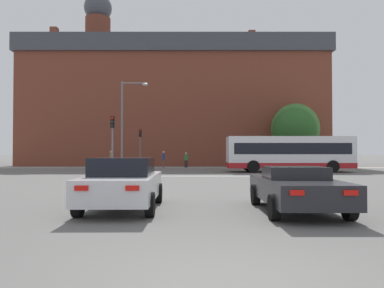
{
  "coord_description": "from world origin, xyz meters",
  "views": [
    {
      "loc": [
        -0.42,
        -4.59,
        1.67
      ],
      "look_at": [
        -0.54,
        26.14,
        2.32
      ],
      "focal_mm": 35.0,
      "sensor_mm": 36.0,
      "label": 1
    }
  ],
  "objects_px": {
    "pedestrian_waiting": "(165,158)",
    "pedestrian_walking_east": "(113,157)",
    "street_lamp_junction": "(128,117)",
    "car_roadster_right": "(298,188)",
    "car_saloon_left": "(125,183)",
    "pedestrian_walking_west": "(188,159)",
    "bus_crossing_lead": "(291,153)",
    "traffic_light_near_left": "(114,136)",
    "traffic_light_far_left": "(142,142)"
  },
  "relations": [
    {
      "from": "bus_crossing_lead",
      "to": "pedestrian_walking_east",
      "type": "height_order",
      "value": "bus_crossing_lead"
    },
    {
      "from": "pedestrian_waiting",
      "to": "pedestrian_walking_east",
      "type": "relative_size",
      "value": 0.97
    },
    {
      "from": "pedestrian_waiting",
      "to": "traffic_light_far_left",
      "type": "bearing_deg",
      "value": -91.29
    },
    {
      "from": "traffic_light_near_left",
      "to": "pedestrian_walking_west",
      "type": "xyz_separation_m",
      "value": [
        4.94,
        13.44,
        -1.85
      ]
    },
    {
      "from": "bus_crossing_lead",
      "to": "street_lamp_junction",
      "type": "distance_m",
      "value": 13.68
    },
    {
      "from": "pedestrian_walking_east",
      "to": "pedestrian_walking_west",
      "type": "xyz_separation_m",
      "value": [
        8.04,
        -0.56,
        -0.13
      ]
    },
    {
      "from": "pedestrian_waiting",
      "to": "pedestrian_walking_west",
      "type": "relative_size",
      "value": 1.08
    },
    {
      "from": "pedestrian_walking_west",
      "to": "pedestrian_waiting",
      "type": "bearing_deg",
      "value": -164.72
    },
    {
      "from": "bus_crossing_lead",
      "to": "traffic_light_far_left",
      "type": "bearing_deg",
      "value": -120.15
    },
    {
      "from": "pedestrian_walking_east",
      "to": "traffic_light_near_left",
      "type": "bearing_deg",
      "value": 159.72
    },
    {
      "from": "traffic_light_near_left",
      "to": "pedestrian_walking_west",
      "type": "bearing_deg",
      "value": 69.82
    },
    {
      "from": "pedestrian_waiting",
      "to": "car_roadster_right",
      "type": "bearing_deg",
      "value": 12.17
    },
    {
      "from": "car_roadster_right",
      "to": "traffic_light_far_left",
      "type": "xyz_separation_m",
      "value": [
        -8.3,
        28.39,
        2.07
      ]
    },
    {
      "from": "pedestrian_walking_west",
      "to": "car_roadster_right",
      "type": "bearing_deg",
      "value": -85.53
    },
    {
      "from": "traffic_light_near_left",
      "to": "street_lamp_junction",
      "type": "relative_size",
      "value": 0.57
    },
    {
      "from": "car_roadster_right",
      "to": "street_lamp_junction",
      "type": "height_order",
      "value": "street_lamp_junction"
    },
    {
      "from": "traffic_light_far_left",
      "to": "pedestrian_waiting",
      "type": "bearing_deg",
      "value": -1.77
    },
    {
      "from": "pedestrian_waiting",
      "to": "pedestrian_walking_east",
      "type": "distance_m",
      "value": 5.87
    },
    {
      "from": "traffic_light_far_left",
      "to": "traffic_light_near_left",
      "type": "height_order",
      "value": "traffic_light_near_left"
    },
    {
      "from": "traffic_light_far_left",
      "to": "pedestrian_walking_west",
      "type": "height_order",
      "value": "traffic_light_far_left"
    },
    {
      "from": "car_saloon_left",
      "to": "pedestrian_waiting",
      "type": "distance_m",
      "value": 27.9
    },
    {
      "from": "traffic_light_near_left",
      "to": "traffic_light_far_left",
      "type": "bearing_deg",
      "value": 89.2
    },
    {
      "from": "pedestrian_walking_east",
      "to": "car_roadster_right",
      "type": "bearing_deg",
      "value": 168.57
    },
    {
      "from": "car_saloon_left",
      "to": "traffic_light_near_left",
      "type": "relative_size",
      "value": 1.06
    },
    {
      "from": "traffic_light_far_left",
      "to": "pedestrian_waiting",
      "type": "distance_m",
      "value": 2.97
    },
    {
      "from": "bus_crossing_lead",
      "to": "traffic_light_near_left",
      "type": "distance_m",
      "value": 14.55
    },
    {
      "from": "traffic_light_near_left",
      "to": "street_lamp_junction",
      "type": "height_order",
      "value": "street_lamp_junction"
    },
    {
      "from": "car_saloon_left",
      "to": "bus_crossing_lead",
      "type": "bearing_deg",
      "value": 62.88
    },
    {
      "from": "car_roadster_right",
      "to": "street_lamp_junction",
      "type": "distance_m",
      "value": 21.52
    },
    {
      "from": "pedestrian_waiting",
      "to": "pedestrian_walking_west",
      "type": "xyz_separation_m",
      "value": [
        2.32,
        0.74,
        -0.09
      ]
    },
    {
      "from": "street_lamp_junction",
      "to": "pedestrian_waiting",
      "type": "height_order",
      "value": "street_lamp_junction"
    },
    {
      "from": "bus_crossing_lead",
      "to": "pedestrian_walking_east",
      "type": "distance_m",
      "value": 19.02
    },
    {
      "from": "car_saloon_left",
      "to": "traffic_light_near_left",
      "type": "height_order",
      "value": "traffic_light_near_left"
    },
    {
      "from": "traffic_light_near_left",
      "to": "pedestrian_walking_west",
      "type": "height_order",
      "value": "traffic_light_near_left"
    },
    {
      "from": "car_saloon_left",
      "to": "bus_crossing_lead",
      "type": "height_order",
      "value": "bus_crossing_lead"
    },
    {
      "from": "car_saloon_left",
      "to": "pedestrian_walking_west",
      "type": "distance_m",
      "value": 28.66
    },
    {
      "from": "traffic_light_far_left",
      "to": "pedestrian_walking_west",
      "type": "relative_size",
      "value": 2.48
    },
    {
      "from": "traffic_light_far_left",
      "to": "pedestrian_waiting",
      "type": "xyz_separation_m",
      "value": [
        2.44,
        -0.08,
        -1.69
      ]
    },
    {
      "from": "pedestrian_walking_west",
      "to": "traffic_light_near_left",
      "type": "bearing_deg",
      "value": -112.66
    },
    {
      "from": "car_saloon_left",
      "to": "street_lamp_junction",
      "type": "relative_size",
      "value": 0.6
    },
    {
      "from": "car_saloon_left",
      "to": "bus_crossing_lead",
      "type": "relative_size",
      "value": 0.43
    },
    {
      "from": "street_lamp_junction",
      "to": "pedestrian_walking_west",
      "type": "xyz_separation_m",
      "value": [
        4.64,
        9.53,
        -3.54
      ]
    },
    {
      "from": "pedestrian_waiting",
      "to": "street_lamp_junction",
      "type": "bearing_deg",
      "value": -14.31
    },
    {
      "from": "car_saloon_left",
      "to": "pedestrian_waiting",
      "type": "xyz_separation_m",
      "value": [
        -0.95,
        27.89,
        0.27
      ]
    },
    {
      "from": "street_lamp_junction",
      "to": "pedestrian_walking_east",
      "type": "distance_m",
      "value": 11.19
    },
    {
      "from": "traffic_light_far_left",
      "to": "traffic_light_near_left",
      "type": "distance_m",
      "value": 12.77
    },
    {
      "from": "traffic_light_far_left",
      "to": "pedestrian_walking_west",
      "type": "xyz_separation_m",
      "value": [
        4.76,
        0.67,
        -1.78
      ]
    },
    {
      "from": "car_saloon_left",
      "to": "pedestrian_walking_west",
      "type": "height_order",
      "value": "pedestrian_walking_west"
    },
    {
      "from": "car_saloon_left",
      "to": "pedestrian_walking_east",
      "type": "bearing_deg",
      "value": 102.27
    },
    {
      "from": "pedestrian_walking_west",
      "to": "bus_crossing_lead",
      "type": "bearing_deg",
      "value": -46.79
    }
  ]
}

